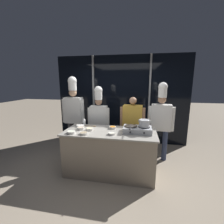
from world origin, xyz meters
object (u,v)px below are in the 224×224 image
object	(u,v)px
squeeze_bottle_clear	(84,122)
prep_bowl_garlic	(112,133)
prep_bowl_noodles	(90,129)
chef_sous	(99,117)
portable_stove	(137,129)
chef_line	(161,118)
stock_pot	(144,123)
person_guest	(132,122)
prep_bowl_chicken	(81,128)
chef_head	(74,110)
frying_pan	(131,125)
prep_bowl_rice	(80,126)
prep_bowl_mushrooms	(84,133)
prep_bowl_bean_sprouts	(71,132)
serving_spoon_slotted	(93,126)
prep_bowl_carrots	(113,127)

from	to	relation	value
squeeze_bottle_clear	prep_bowl_garlic	size ratio (longest dim) A/B	1.16
prep_bowl_noodles	chef_sous	bearing A→B (deg)	89.87
portable_stove	chef_line	size ratio (longest dim) A/B	0.29
squeeze_bottle_clear	stock_pot	bearing A→B (deg)	-12.39
squeeze_bottle_clear	person_guest	size ratio (longest dim) A/B	0.11
chef_sous	person_guest	xyz separation A→B (m)	(0.85, 0.04, -0.10)
prep_bowl_garlic	prep_bowl_chicken	size ratio (longest dim) A/B	0.94
chef_head	frying_pan	bearing A→B (deg)	152.09
prep_bowl_rice	chef_head	size ratio (longest dim) A/B	0.08
portable_stove	prep_bowl_garlic	distance (m)	0.53
prep_bowl_rice	stock_pot	bearing A→B (deg)	-6.30
squeeze_bottle_clear	prep_bowl_mushrooms	distance (m)	0.64
person_guest	chef_line	xyz separation A→B (m)	(0.67, 0.01, 0.14)
stock_pot	prep_bowl_noodles	distance (m)	1.12
prep_bowl_rice	chef_sous	bearing A→B (deg)	60.89
prep_bowl_chicken	chef_head	distance (m)	0.97
squeeze_bottle_clear	chef_sous	size ratio (longest dim) A/B	0.09
prep_bowl_chicken	portable_stove	bearing A→B (deg)	1.77
stock_pot	prep_bowl_noodles	bearing A→B (deg)	-177.46
prep_bowl_bean_sprouts	stock_pot	bearing A→B (deg)	11.96
frying_pan	prep_bowl_mushrooms	bearing A→B (deg)	-161.42
prep_bowl_garlic	serving_spoon_slotted	world-z (taller)	prep_bowl_garlic
squeeze_bottle_clear	chef_sous	distance (m)	0.45
serving_spoon_slotted	chef_sous	world-z (taller)	chef_sous
squeeze_bottle_clear	serving_spoon_slotted	xyz separation A→B (m)	(0.23, -0.07, -0.07)
prep_bowl_mushrooms	portable_stove	bearing A→B (deg)	16.62
prep_bowl_mushrooms	chef_sous	world-z (taller)	chef_sous
prep_bowl_garlic	chef_head	bearing A→B (deg)	141.02
prep_bowl_rice	prep_bowl_mushrooms	bearing A→B (deg)	-60.65
prep_bowl_carrots	prep_bowl_bean_sprouts	bearing A→B (deg)	-149.60
frying_pan	chef_sous	bearing A→B (deg)	141.31
squeeze_bottle_clear	prep_bowl_bean_sprouts	distance (m)	0.60
portable_stove	serving_spoon_slotted	xyz separation A→B (m)	(-0.99, 0.23, -0.05)
squeeze_bottle_clear	prep_bowl_bean_sprouts	size ratio (longest dim) A/B	1.00
prep_bowl_mushrooms	prep_bowl_chicken	distance (m)	0.31
prep_bowl_noodles	chef_line	world-z (taller)	chef_line
person_guest	prep_bowl_mushrooms	bearing A→B (deg)	52.67
prep_bowl_rice	serving_spoon_slotted	world-z (taller)	prep_bowl_rice
frying_pan	prep_bowl_carrots	bearing A→B (deg)	159.43
prep_bowl_chicken	chef_head	bearing A→B (deg)	122.58
prep_bowl_garlic	chef_sous	bearing A→B (deg)	119.09
chef_line	prep_bowl_mushrooms	bearing A→B (deg)	38.82
portable_stove	stock_pot	world-z (taller)	stock_pot
prep_bowl_chicken	prep_bowl_noodles	bearing A→B (deg)	-3.58
portable_stove	chef_sous	xyz separation A→B (m)	(-0.98, 0.67, 0.05)
prep_bowl_noodles	prep_bowl_rice	world-z (taller)	prep_bowl_noodles
frying_pan	prep_bowl_carrots	size ratio (longest dim) A/B	3.10
portable_stove	serving_spoon_slotted	world-z (taller)	portable_stove
prep_bowl_carrots	chef_line	size ratio (longest dim) A/B	0.08
stock_pot	serving_spoon_slotted	size ratio (longest dim) A/B	0.84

